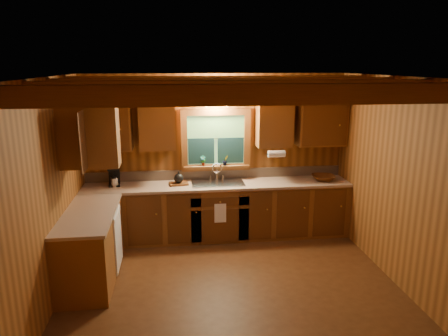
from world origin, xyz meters
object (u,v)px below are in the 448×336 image
object	(u,v)px
wicker_basket	(323,178)
sink	(218,186)
cutting_board	(179,184)
coffee_maker	(114,176)

from	to	relation	value
wicker_basket	sink	bearing A→B (deg)	178.35
cutting_board	sink	bearing A→B (deg)	-7.45
sink	cutting_board	xyz separation A→B (m)	(-0.62, 0.01, 0.06)
coffee_maker	cutting_board	distance (m)	1.01
wicker_basket	cutting_board	bearing A→B (deg)	178.54
coffee_maker	sink	bearing A→B (deg)	-10.85
wicker_basket	coffee_maker	bearing A→B (deg)	177.59
coffee_maker	cutting_board	xyz separation A→B (m)	(1.00, -0.08, -0.13)
sink	cutting_board	bearing A→B (deg)	179.08
sink	cutting_board	distance (m)	0.62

